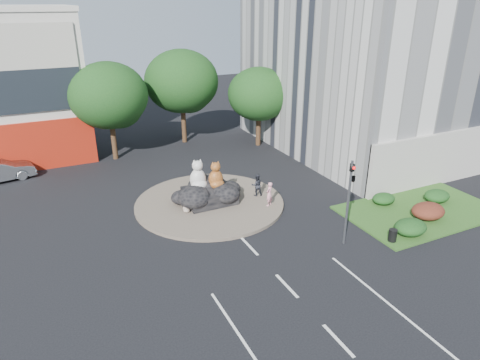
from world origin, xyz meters
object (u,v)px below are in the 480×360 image
object	(u,v)px
cat_white	(198,174)
pedestrian_pink	(269,194)
cat_tabby	(216,175)
kitten_white	(234,197)
kitten_calico	(186,206)
pedestrian_dark	(257,185)
litter_bin	(393,235)

from	to	relation	value
cat_white	pedestrian_pink	size ratio (longest dim) A/B	1.27
cat_tabby	kitten_white	world-z (taller)	cat_tabby
cat_tabby	kitten_white	xyz separation A→B (m)	(0.91, -0.91, -1.43)
kitten_calico	kitten_white	bearing A→B (deg)	16.59
cat_tabby	kitten_calico	xyz separation A→B (m)	(-2.45, -0.88, -1.44)
pedestrian_pink	pedestrian_dark	distance (m)	1.74
cat_tabby	litter_bin	world-z (taller)	cat_tabby
kitten_white	litter_bin	distance (m)	10.29
cat_white	kitten_calico	bearing A→B (deg)	-127.15
cat_tabby	pedestrian_dark	xyz separation A→B (m)	(2.81, -0.59, -1.06)
kitten_calico	kitten_white	size ratio (longest dim) A/B	0.97
kitten_white	pedestrian_dark	world-z (taller)	pedestrian_dark
cat_white	pedestrian_dark	world-z (taller)	cat_white
pedestrian_pink	kitten_white	bearing A→B (deg)	-69.57
cat_white	kitten_calico	size ratio (longest dim) A/B	2.56
cat_white	pedestrian_pink	world-z (taller)	cat_white
kitten_calico	pedestrian_pink	bearing A→B (deg)	1.71
cat_white	cat_tabby	world-z (taller)	cat_white
pedestrian_dark	kitten_calico	bearing A→B (deg)	17.80
cat_white	kitten_calico	world-z (taller)	cat_white
cat_white	kitten_white	world-z (taller)	cat_white
litter_bin	cat_white	bearing A→B (deg)	130.19
kitten_calico	litter_bin	xyz separation A→B (m)	(9.42, -8.35, -0.13)
kitten_calico	cat_white	bearing A→B (deg)	60.44
pedestrian_dark	kitten_white	bearing A→B (deg)	24.27
pedestrian_pink	litter_bin	size ratio (longest dim) A/B	2.29
pedestrian_pink	pedestrian_dark	size ratio (longest dim) A/B	1.05
cat_white	cat_tabby	size ratio (longest dim) A/B	1.10
cat_white	pedestrian_pink	distance (m)	4.91
kitten_calico	kitten_white	distance (m)	3.37
cat_white	kitten_white	size ratio (longest dim) A/B	2.49
cat_white	litter_bin	xyz separation A→B (m)	(8.10, -9.59, -1.66)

